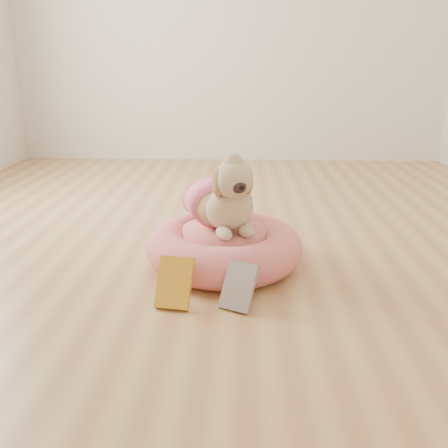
{
  "coord_description": "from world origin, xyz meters",
  "views": [
    {
      "loc": [
        0.12,
        -2.55,
        0.9
      ],
      "look_at": [
        0.04,
        -0.44,
        0.22
      ],
      "focal_mm": 40.0,
      "sensor_mm": 36.0,
      "label": 1
    }
  ],
  "objects_px": {
    "pet_bed": "(224,247)",
    "book_white": "(239,286)",
    "dog": "(222,187)",
    "book_yellow": "(174,283)"
  },
  "relations": [
    {
      "from": "pet_bed",
      "to": "dog",
      "type": "xyz_separation_m",
      "value": [
        -0.01,
        0.01,
        0.28
      ]
    },
    {
      "from": "pet_bed",
      "to": "dog",
      "type": "distance_m",
      "value": 0.28
    },
    {
      "from": "pet_bed",
      "to": "book_yellow",
      "type": "xyz_separation_m",
      "value": [
        -0.18,
        -0.41,
        0.0
      ]
    },
    {
      "from": "book_white",
      "to": "dog",
      "type": "bearing_deg",
      "value": 126.9
    },
    {
      "from": "pet_bed",
      "to": "book_white",
      "type": "xyz_separation_m",
      "value": [
        0.07,
        -0.41,
        -0.0
      ]
    },
    {
      "from": "pet_bed",
      "to": "book_yellow",
      "type": "bearing_deg",
      "value": -113.67
    },
    {
      "from": "pet_bed",
      "to": "book_white",
      "type": "relative_size",
      "value": 3.8
    },
    {
      "from": "dog",
      "to": "book_white",
      "type": "relative_size",
      "value": 2.67
    },
    {
      "from": "book_yellow",
      "to": "book_white",
      "type": "relative_size",
      "value": 1.07
    },
    {
      "from": "book_yellow",
      "to": "book_white",
      "type": "distance_m",
      "value": 0.25
    }
  ]
}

